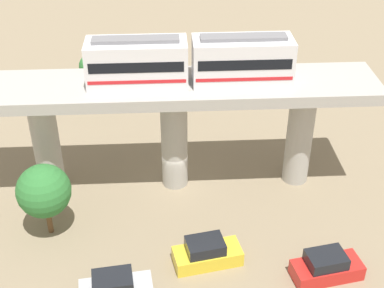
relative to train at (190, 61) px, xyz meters
name	(u,v)px	position (x,y,z in m)	size (l,w,h in m)	color
ground_plane	(175,182)	(0.00, 1.13, -9.90)	(120.00, 120.00, 0.00)	#84755B
viaduct	(174,110)	(0.00, 1.13, -3.66)	(5.20, 28.00, 8.37)	#A8A59E
train	(190,61)	(0.00, 0.00, 0.00)	(2.64, 13.55, 3.24)	silver
parked_car_red	(327,267)	(-9.98, -7.70, -9.16)	(2.53, 4.46, 1.76)	red
parked_car_yellow	(207,253)	(-8.41, -0.59, -9.16)	(2.56, 4.46, 1.76)	yellow
tree_near_viaduct	(92,67)	(13.99, 8.42, -6.64)	(2.44, 2.44, 4.52)	brown
tree_mid_lot	(44,191)	(-4.99, 9.61, -6.49)	(3.51, 3.51, 5.18)	brown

